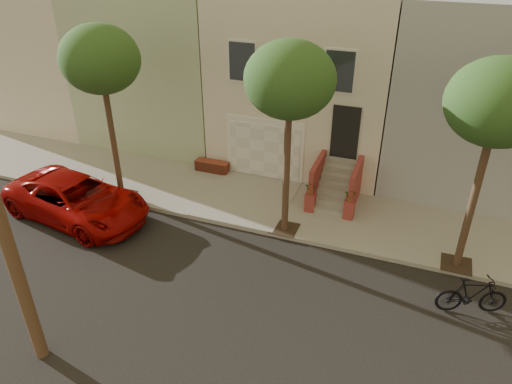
% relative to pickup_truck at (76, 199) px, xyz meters
% --- Properties ---
extents(ground, '(90.00, 90.00, 0.00)m').
position_rel_pickup_truck_xyz_m(ground, '(6.15, -2.24, -0.75)').
color(ground, black).
rests_on(ground, ground).
extents(sidewalk, '(40.00, 3.70, 0.15)m').
position_rel_pickup_truck_xyz_m(sidewalk, '(6.15, 3.11, -0.68)').
color(sidewalk, gray).
rests_on(sidewalk, ground).
extents(house_row, '(33.10, 11.70, 7.00)m').
position_rel_pickup_truck_xyz_m(house_row, '(6.15, 8.95, 2.89)').
color(house_row, beige).
rests_on(house_row, sidewalk).
extents(tree_left, '(2.70, 2.57, 6.30)m').
position_rel_pickup_truck_xyz_m(tree_left, '(0.65, 1.66, 4.50)').
color(tree_left, '#2D2116').
rests_on(tree_left, sidewalk).
extents(tree_mid, '(2.70, 2.57, 6.30)m').
position_rel_pickup_truck_xyz_m(tree_mid, '(7.15, 1.66, 4.50)').
color(tree_mid, '#2D2116').
rests_on(tree_mid, sidewalk).
extents(tree_right, '(2.70, 2.57, 6.30)m').
position_rel_pickup_truck_xyz_m(tree_right, '(12.65, 1.66, 4.50)').
color(tree_right, '#2D2116').
rests_on(tree_right, sidewalk).
extents(pickup_truck, '(5.75, 3.31, 1.51)m').
position_rel_pickup_truck_xyz_m(pickup_truck, '(0.00, 0.00, 0.00)').
color(pickup_truck, '#8F0503').
rests_on(pickup_truck, ground).
extents(motorcycle, '(1.98, 1.11, 1.15)m').
position_rel_pickup_truck_xyz_m(motorcycle, '(12.98, -0.19, -0.18)').
color(motorcycle, black).
rests_on(motorcycle, ground).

